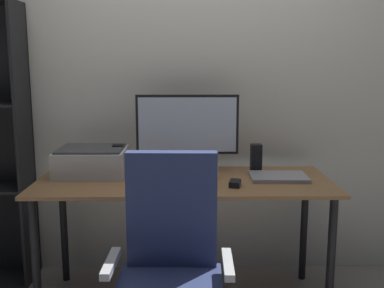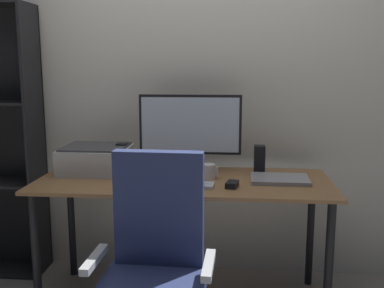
# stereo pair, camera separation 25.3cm
# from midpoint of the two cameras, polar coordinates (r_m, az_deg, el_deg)

# --- Properties ---
(back_wall) EXTENTS (6.40, 0.10, 2.60)m
(back_wall) POSITION_cam_midpoint_polar(r_m,az_deg,el_deg) (2.97, -3.48, 8.43)
(back_wall) COLOR silver
(back_wall) RESTS_ON ground
(desk) EXTENTS (1.66, 0.66, 0.74)m
(desk) POSITION_cam_midpoint_polar(r_m,az_deg,el_deg) (2.58, -3.86, -6.40)
(desk) COLOR olive
(desk) RESTS_ON ground
(monitor) EXTENTS (0.61, 0.20, 0.47)m
(monitor) POSITION_cam_midpoint_polar(r_m,az_deg,el_deg) (2.68, -3.30, 2.01)
(monitor) COLOR black
(monitor) RESTS_ON desk
(keyboard) EXTENTS (0.29, 0.12, 0.02)m
(keyboard) POSITION_cam_midpoint_polar(r_m,az_deg,el_deg) (2.41, -3.29, -5.22)
(keyboard) COLOR #B7BABC
(keyboard) RESTS_ON desk
(mouse) EXTENTS (0.08, 0.11, 0.03)m
(mouse) POSITION_cam_midpoint_polar(r_m,az_deg,el_deg) (2.41, 2.49, -5.04)
(mouse) COLOR black
(mouse) RESTS_ON desk
(coffee_mug) EXTENTS (0.09, 0.08, 0.09)m
(coffee_mug) POSITION_cam_midpoint_polar(r_m,az_deg,el_deg) (2.56, -0.68, -3.49)
(coffee_mug) COLOR white
(coffee_mug) RESTS_ON desk
(laptop) EXTENTS (0.33, 0.24, 0.02)m
(laptop) POSITION_cam_midpoint_polar(r_m,az_deg,el_deg) (2.59, 8.17, -4.18)
(laptop) COLOR #99999E
(laptop) RESTS_ON desk
(speaker_left) EXTENTS (0.06, 0.07, 0.17)m
(speaker_left) POSITION_cam_midpoint_polar(r_m,az_deg,el_deg) (2.76, -11.91, -1.85)
(speaker_left) COLOR black
(speaker_left) RESTS_ON desk
(speaker_right) EXTENTS (0.06, 0.07, 0.17)m
(speaker_right) POSITION_cam_midpoint_polar(r_m,az_deg,el_deg) (2.72, 5.50, -1.83)
(speaker_right) COLOR black
(speaker_right) RESTS_ON desk
(printer) EXTENTS (0.40, 0.34, 0.16)m
(printer) POSITION_cam_midpoint_polar(r_m,az_deg,el_deg) (2.74, -15.17, -2.14)
(printer) COLOR silver
(printer) RESTS_ON desk
(office_chair) EXTENTS (0.54, 0.54, 1.01)m
(office_chair) POSITION_cam_midpoint_polar(r_m,az_deg,el_deg) (2.01, -6.53, -17.35)
(office_chair) COLOR #B7BABC
(office_chair) RESTS_ON ground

